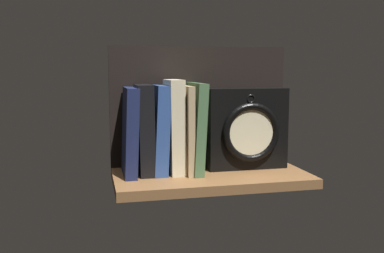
{
  "coord_description": "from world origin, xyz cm",
  "views": [
    {
      "loc": [
        -30.82,
        -109.59,
        27.48
      ],
      "look_at": [
        -4.32,
        3.57,
        12.29
      ],
      "focal_mm": 40.53,
      "sensor_mm": 36.0,
      "label": 1
    }
  ],
  "objects_px": {
    "book_cream_twain": "(174,126)",
    "book_tan_shortstories": "(186,129)",
    "book_blue_modern": "(160,130)",
    "book_green_romantic": "(194,127)",
    "book_black_skeptic": "(145,130)",
    "book_navy_bierce": "(130,131)",
    "framed_clock": "(247,129)"
  },
  "relations": [
    {
      "from": "book_blue_modern",
      "to": "book_green_romantic",
      "type": "height_order",
      "value": "book_green_romantic"
    },
    {
      "from": "book_navy_bierce",
      "to": "book_blue_modern",
      "type": "xyz_separation_m",
      "value": [
        0.08,
        0.0,
        0.0
      ]
    },
    {
      "from": "book_black_skeptic",
      "to": "book_tan_shortstories",
      "type": "xyz_separation_m",
      "value": [
        0.11,
        0.0,
        -0.0
      ]
    },
    {
      "from": "book_blue_modern",
      "to": "book_green_romantic",
      "type": "bearing_deg",
      "value": 0.0
    },
    {
      "from": "book_cream_twain",
      "to": "book_green_romantic",
      "type": "xyz_separation_m",
      "value": [
        0.06,
        0.0,
        -0.0
      ]
    },
    {
      "from": "book_black_skeptic",
      "to": "book_green_romantic",
      "type": "distance_m",
      "value": 0.14
    },
    {
      "from": "book_black_skeptic",
      "to": "book_cream_twain",
      "type": "bearing_deg",
      "value": 0.0
    },
    {
      "from": "book_navy_bierce",
      "to": "book_black_skeptic",
      "type": "bearing_deg",
      "value": 0.0
    },
    {
      "from": "book_tan_shortstories",
      "to": "framed_clock",
      "type": "relative_size",
      "value": 1.04
    },
    {
      "from": "book_navy_bierce",
      "to": "book_tan_shortstories",
      "type": "relative_size",
      "value": 0.98
    },
    {
      "from": "book_navy_bierce",
      "to": "book_blue_modern",
      "type": "relative_size",
      "value": 0.98
    },
    {
      "from": "book_navy_bierce",
      "to": "framed_clock",
      "type": "distance_m",
      "value": 0.32
    },
    {
      "from": "book_cream_twain",
      "to": "book_green_romantic",
      "type": "relative_size",
      "value": 1.04
    },
    {
      "from": "book_navy_bierce",
      "to": "book_blue_modern",
      "type": "bearing_deg",
      "value": 0.0
    },
    {
      "from": "book_tan_shortstories",
      "to": "book_navy_bierce",
      "type": "bearing_deg",
      "value": 180.0
    },
    {
      "from": "book_green_romantic",
      "to": "framed_clock",
      "type": "height_order",
      "value": "book_green_romantic"
    },
    {
      "from": "book_black_skeptic",
      "to": "book_cream_twain",
      "type": "distance_m",
      "value": 0.08
    },
    {
      "from": "book_cream_twain",
      "to": "book_blue_modern",
      "type": "bearing_deg",
      "value": 180.0
    },
    {
      "from": "book_cream_twain",
      "to": "framed_clock",
      "type": "bearing_deg",
      "value": -1.16
    },
    {
      "from": "book_tan_shortstories",
      "to": "book_cream_twain",
      "type": "bearing_deg",
      "value": 180.0
    },
    {
      "from": "book_blue_modern",
      "to": "framed_clock",
      "type": "relative_size",
      "value": 1.04
    },
    {
      "from": "book_navy_bierce",
      "to": "book_tan_shortstories",
      "type": "bearing_deg",
      "value": 0.0
    },
    {
      "from": "book_blue_modern",
      "to": "book_green_romantic",
      "type": "relative_size",
      "value": 0.97
    },
    {
      "from": "book_black_skeptic",
      "to": "book_blue_modern",
      "type": "height_order",
      "value": "book_black_skeptic"
    },
    {
      "from": "book_cream_twain",
      "to": "book_tan_shortstories",
      "type": "bearing_deg",
      "value": 0.0
    },
    {
      "from": "book_cream_twain",
      "to": "book_tan_shortstories",
      "type": "distance_m",
      "value": 0.03
    },
    {
      "from": "book_green_romantic",
      "to": "framed_clock",
      "type": "distance_m",
      "value": 0.15
    },
    {
      "from": "book_green_romantic",
      "to": "book_blue_modern",
      "type": "bearing_deg",
      "value": 180.0
    },
    {
      "from": "book_cream_twain",
      "to": "framed_clock",
      "type": "distance_m",
      "value": 0.21
    },
    {
      "from": "book_cream_twain",
      "to": "book_green_romantic",
      "type": "bearing_deg",
      "value": 0.0
    },
    {
      "from": "book_blue_modern",
      "to": "book_tan_shortstories",
      "type": "xyz_separation_m",
      "value": [
        0.07,
        0.0,
        -0.0
      ]
    },
    {
      "from": "book_navy_bierce",
      "to": "book_tan_shortstories",
      "type": "xyz_separation_m",
      "value": [
        0.15,
        0.0,
        0.0
      ]
    }
  ]
}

